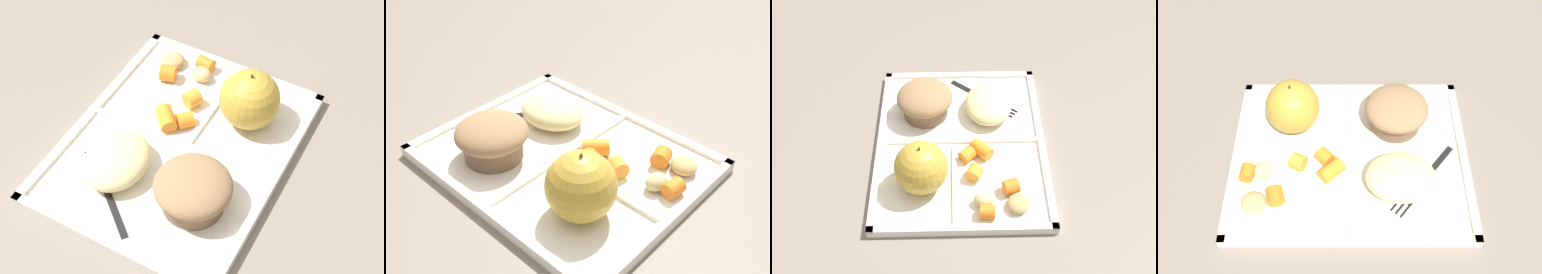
{
  "view_description": "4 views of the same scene",
  "coord_description": "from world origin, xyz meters",
  "views": [
    {
      "loc": [
        0.46,
        0.27,
        0.67
      ],
      "look_at": [
        -0.0,
        0.02,
        0.04
      ],
      "focal_mm": 57.15,
      "sensor_mm": 36.0,
      "label": 1
    },
    {
      "loc": [
        -0.37,
        0.37,
        0.42
      ],
      "look_at": [
        -0.02,
        -0.0,
        0.05
      ],
      "focal_mm": 44.36,
      "sensor_mm": 36.0,
      "label": 2
    },
    {
      "loc": [
        -0.56,
        0.01,
        0.64
      ],
      "look_at": [
        -0.03,
        -0.0,
        0.06
      ],
      "focal_mm": 44.72,
      "sensor_mm": 36.0,
      "label": 3
    },
    {
      "loc": [
        -0.0,
        -0.38,
        0.57
      ],
      "look_at": [
        -0.0,
        0.02,
        0.04
      ],
      "focal_mm": 40.42,
      "sensor_mm": 36.0,
      "label": 4
    }
  ],
  "objects": [
    {
      "name": "carrot_slice_diagonal",
      "position": [
        -0.04,
        -0.01,
        0.02
      ],
      "size": [
        0.03,
        0.03,
        0.02
      ],
      "primitive_type": "cylinder",
      "rotation": [
        0.0,
        1.57,
        2.35
      ],
      "color": "orange",
      "rests_on": "lunch_tray"
    },
    {
      "name": "carrot_slice_small",
      "position": [
        -0.08,
        -0.02,
        0.02
      ],
      "size": [
        0.03,
        0.03,
        0.03
      ],
      "primitive_type": "cylinder",
      "rotation": [
        0.0,
        1.57,
        2.69
      ],
      "color": "orange",
      "rests_on": "lunch_tray"
    },
    {
      "name": "ground",
      "position": [
        0.0,
        0.0,
        0.0
      ],
      "size": [
        6.0,
        6.0,
        0.0
      ],
      "primitive_type": "plane",
      "color": "slate"
    },
    {
      "name": "potato_chunk_browned",
      "position": [
        -0.13,
        -0.03,
        0.02
      ],
      "size": [
        0.03,
        0.03,
        0.02
      ],
      "primitive_type": "ellipsoid",
      "rotation": [
        0.0,
        0.0,
        6.16
      ],
      "color": "tan",
      "rests_on": "lunch_tray"
    },
    {
      "name": "plastic_fork",
      "position": [
        0.11,
        -0.05,
        0.01
      ],
      "size": [
        0.11,
        0.12,
        0.0
      ],
      "color": "black",
      "rests_on": "lunch_tray"
    },
    {
      "name": "carrot_slice_near_corner",
      "position": [
        -0.03,
        -0.03,
        0.02
      ],
      "size": [
        0.04,
        0.04,
        0.02
      ],
      "primitive_type": "cylinder",
      "rotation": [
        0.0,
        1.57,
        0.76
      ],
      "color": "orange",
      "rests_on": "lunch_tray"
    },
    {
      "name": "bran_muffin",
      "position": [
        0.07,
        0.06,
        0.04
      ],
      "size": [
        0.1,
        0.1,
        0.06
      ],
      "color": "brown",
      "rests_on": "lunch_tray"
    },
    {
      "name": "meatball_side",
      "position": [
        0.07,
        -0.06,
        0.03
      ],
      "size": [
        0.04,
        0.04,
        0.04
      ],
      "primitive_type": "sphere",
      "color": "#755B4C",
      "rests_on": "lunch_tray"
    },
    {
      "name": "egg_noodle_pile",
      "position": [
        0.07,
        -0.05,
        0.03
      ],
      "size": [
        0.1,
        0.09,
        0.04
      ],
      "primitive_type": "ellipsoid",
      "color": "beige",
      "rests_on": "lunch_tray"
    },
    {
      "name": "green_apple",
      "position": [
        -0.09,
        0.06,
        0.05
      ],
      "size": [
        0.09,
        0.09,
        0.09
      ],
      "color": "#B79333",
      "rests_on": "lunch_tray"
    },
    {
      "name": "potato_chunk_large",
      "position": [
        -0.14,
        -0.09,
        0.02
      ],
      "size": [
        0.05,
        0.05,
        0.02
      ],
      "primitive_type": "ellipsoid",
      "rotation": [
        0.0,
        0.0,
        5.9
      ],
      "color": "tan",
      "rests_on": "lunch_tray"
    },
    {
      "name": "carrot_slice_tilted",
      "position": [
        -0.11,
        -0.08,
        0.02
      ],
      "size": [
        0.03,
        0.03,
        0.03
      ],
      "primitive_type": "cylinder",
      "rotation": [
        0.0,
        1.57,
        1.86
      ],
      "color": "orange",
      "rests_on": "lunch_tray"
    },
    {
      "name": "meatball_back",
      "position": [
        0.09,
        -0.06,
        0.03
      ],
      "size": [
        0.03,
        0.03,
        0.03
      ],
      "primitive_type": "sphere",
      "color": "brown",
      "rests_on": "lunch_tray"
    },
    {
      "name": "carrot_slice_large",
      "position": [
        -0.15,
        -0.04,
        0.02
      ],
      "size": [
        0.02,
        0.03,
        0.02
      ],
      "primitive_type": "cylinder",
      "rotation": [
        0.0,
        1.57,
        1.46
      ],
      "color": "orange",
      "rests_on": "lunch_tray"
    },
    {
      "name": "lunch_tray",
      "position": [
        -0.0,
        0.0,
        0.01
      ],
      "size": [
        0.36,
        0.29,
        0.02
      ],
      "color": "white",
      "rests_on": "ground"
    }
  ]
}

